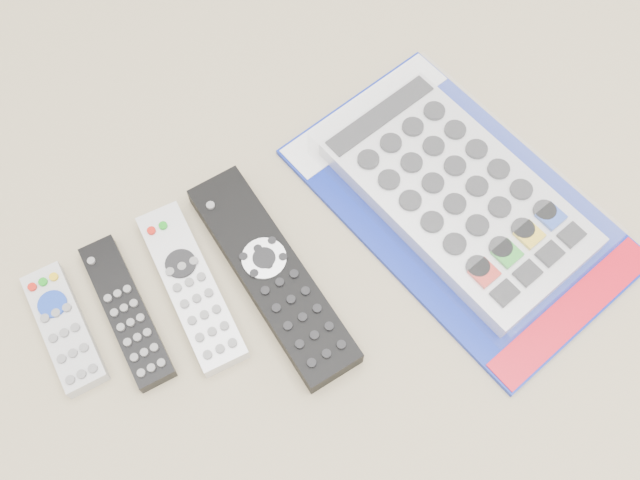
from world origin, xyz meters
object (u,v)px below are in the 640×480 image
remote_silver_dvd (191,286)px  remote_small_grey (64,328)px  remote_slim_black (127,312)px  jumbo_remote_packaged (459,194)px  remote_large_black (272,274)px

remote_silver_dvd → remote_small_grey: bearing=172.9°
remote_slim_black → remote_silver_dvd: remote_silver_dvd is taller
remote_small_grey → remote_silver_dvd: (0.13, -0.03, 0.00)m
jumbo_remote_packaged → remote_small_grey: bearing=159.9°
remote_slim_black → jumbo_remote_packaged: 0.36m
remote_large_black → remote_slim_black: bearing=162.9°
remote_silver_dvd → remote_large_black: size_ratio=0.75×
remote_slim_black → remote_large_black: remote_large_black is taller
remote_small_grey → jumbo_remote_packaged: jumbo_remote_packaged is taller
remote_silver_dvd → remote_large_black: bearing=-18.4°
remote_silver_dvd → jumbo_remote_packaged: 0.30m
remote_small_grey → remote_silver_dvd: same height
remote_small_grey → remote_silver_dvd: 0.13m
remote_slim_black → remote_small_grey: bearing=167.4°
remote_large_black → remote_small_grey: bearing=163.2°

